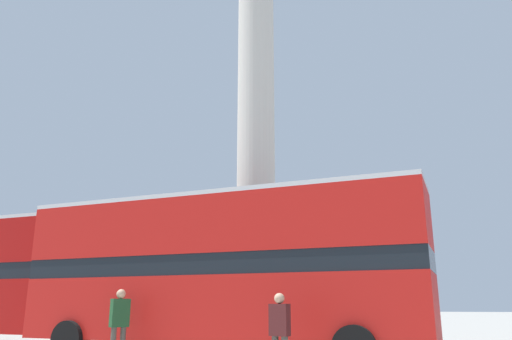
# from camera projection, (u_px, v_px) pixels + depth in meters

# --- Properties ---
(monument_column) EXTENTS (6.08, 6.08, 22.79)m
(monument_column) POSITION_uv_depth(u_px,v_px,m) (256.00, 192.00, 20.45)
(monument_column) COLOR beige
(monument_column) RESTS_ON ground_plane
(bus_b) EXTENTS (11.51, 2.90, 4.42)m
(bus_b) POSITION_uv_depth(u_px,v_px,m) (14.00, 276.00, 18.04)
(bus_b) COLOR #A80F0C
(bus_b) RESTS_ON ground_plane
(bus_c) EXTENTS (11.39, 3.05, 4.37)m
(bus_c) POSITION_uv_depth(u_px,v_px,m) (218.00, 268.00, 13.86)
(bus_c) COLOR red
(bus_c) RESTS_ON ground_plane
(equestrian_statue) EXTENTS (3.59, 2.90, 6.36)m
(equestrian_statue) POSITION_uv_depth(u_px,v_px,m) (48.00, 295.00, 26.21)
(equestrian_statue) COLOR beige
(equestrian_statue) RESTS_ON ground_plane
(street_lamp) EXTENTS (0.40, 0.40, 5.31)m
(street_lamp) POSITION_uv_depth(u_px,v_px,m) (326.00, 258.00, 15.91)
(street_lamp) COLOR black
(street_lamp) RESTS_ON ground_plane
(pedestrian_near_lamp) EXTENTS (0.47, 0.29, 1.65)m
(pedestrian_near_lamp) POSITION_uv_depth(u_px,v_px,m) (280.00, 330.00, 10.16)
(pedestrian_near_lamp) COLOR #4C473D
(pedestrian_near_lamp) RESTS_ON ground_plane
(pedestrian_by_plinth) EXTENTS (0.40, 0.51, 1.80)m
(pedestrian_by_plinth) POSITION_uv_depth(u_px,v_px,m) (119.00, 321.00, 12.57)
(pedestrian_by_plinth) COLOR #4C473D
(pedestrian_by_plinth) RESTS_ON ground_plane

